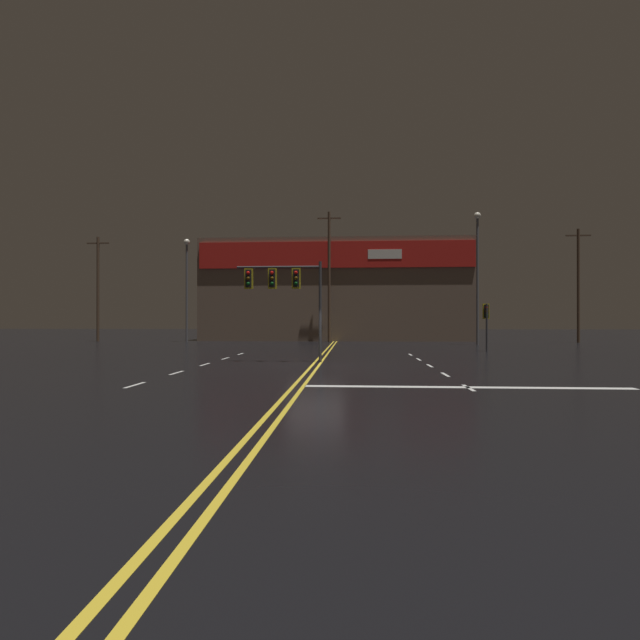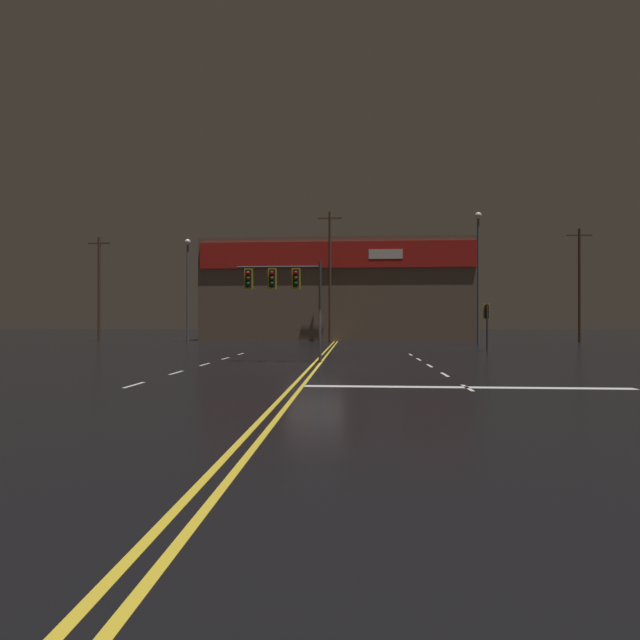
{
  "view_description": "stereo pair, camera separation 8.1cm",
  "coord_description": "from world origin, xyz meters",
  "px_view_note": "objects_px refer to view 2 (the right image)",
  "views": [
    {
      "loc": [
        1.59,
        -21.93,
        1.94
      ],
      "look_at": [
        0.0,
        2.99,
        2.0
      ],
      "focal_mm": 28.0,
      "sensor_mm": 36.0,
      "label": 1
    },
    {
      "loc": [
        1.67,
        -21.92,
        1.94
      ],
      "look_at": [
        0.0,
        2.99,
        2.0
      ],
      "focal_mm": 28.0,
      "sensor_mm": 36.0,
      "label": 2
    }
  ],
  "objects_px": {
    "streetlight_near_right": "(188,276)",
    "streetlight_median_approach": "(478,262)",
    "traffic_signal_corner_northeast": "(487,316)",
    "traffic_signal_median": "(283,284)"
  },
  "relations": [
    {
      "from": "streetlight_near_right",
      "to": "streetlight_median_approach",
      "type": "height_order",
      "value": "streetlight_median_approach"
    },
    {
      "from": "traffic_signal_corner_northeast",
      "to": "streetlight_near_right",
      "type": "xyz_separation_m",
      "value": [
        -23.96,
        12.79,
        3.86
      ]
    },
    {
      "from": "traffic_signal_median",
      "to": "streetlight_near_right",
      "type": "relative_size",
      "value": 0.5
    },
    {
      "from": "streetlight_near_right",
      "to": "streetlight_median_approach",
      "type": "xyz_separation_m",
      "value": [
        25.57,
        -4.08,
        0.68
      ]
    },
    {
      "from": "traffic_signal_median",
      "to": "traffic_signal_corner_northeast",
      "type": "xyz_separation_m",
      "value": [
        11.91,
        9.16,
        -1.44
      ]
    },
    {
      "from": "traffic_signal_median",
      "to": "streetlight_median_approach",
      "type": "bearing_deg",
      "value": 52.91
    },
    {
      "from": "traffic_signal_corner_northeast",
      "to": "streetlight_near_right",
      "type": "distance_m",
      "value": 27.44
    },
    {
      "from": "traffic_signal_corner_northeast",
      "to": "streetlight_near_right",
      "type": "height_order",
      "value": "streetlight_near_right"
    },
    {
      "from": "traffic_signal_median",
      "to": "traffic_signal_corner_northeast",
      "type": "bearing_deg",
      "value": 37.58
    },
    {
      "from": "streetlight_near_right",
      "to": "traffic_signal_median",
      "type": "bearing_deg",
      "value": -61.23
    }
  ]
}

